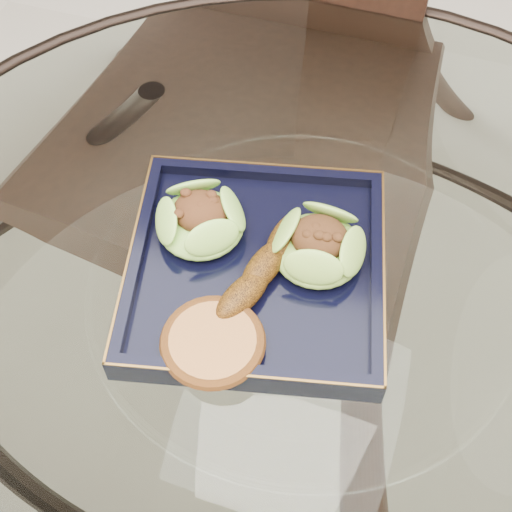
% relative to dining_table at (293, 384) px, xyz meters
% --- Properties ---
extents(dining_table, '(1.13, 1.13, 0.77)m').
position_rel_dining_table_xyz_m(dining_table, '(0.00, 0.00, 0.00)').
color(dining_table, white).
rests_on(dining_table, ground).
extents(dining_chair, '(0.39, 0.39, 0.90)m').
position_rel_dining_table_xyz_m(dining_chair, '(-0.15, 0.43, -0.10)').
color(dining_chair, black).
rests_on(dining_chair, ground).
extents(navy_plate, '(0.32, 0.32, 0.02)m').
position_rel_dining_table_xyz_m(navy_plate, '(-0.06, 0.04, 0.17)').
color(navy_plate, black).
rests_on(navy_plate, dining_table).
extents(lettuce_wrap_left, '(0.11, 0.11, 0.03)m').
position_rel_dining_table_xyz_m(lettuce_wrap_left, '(-0.13, 0.06, 0.20)').
color(lettuce_wrap_left, '#5D9E2E').
rests_on(lettuce_wrap_left, navy_plate).
extents(lettuce_wrap_right, '(0.13, 0.13, 0.04)m').
position_rel_dining_table_xyz_m(lettuce_wrap_right, '(-0.00, 0.07, 0.20)').
color(lettuce_wrap_right, '#679E2D').
rests_on(lettuce_wrap_right, navy_plate).
extents(roasted_plantain, '(0.07, 0.15, 0.03)m').
position_rel_dining_table_xyz_m(roasted_plantain, '(-0.05, 0.03, 0.20)').
color(roasted_plantain, '#64380A').
rests_on(roasted_plantain, navy_plate).
extents(crumb_patty, '(0.10, 0.10, 0.02)m').
position_rel_dining_table_xyz_m(crumb_patty, '(-0.07, -0.07, 0.19)').
color(crumb_patty, '#A46736').
rests_on(crumb_patty, navy_plate).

